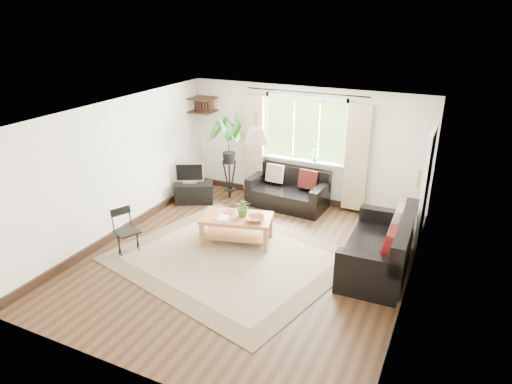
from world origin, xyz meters
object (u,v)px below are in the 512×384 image
at_px(coffee_table, 237,229).
at_px(folding_chair, 127,232).
at_px(sofa_right, 378,245).
at_px(sofa_back, 287,190).
at_px(tv_stand, 194,192).
at_px(palm_stand, 229,158).

xyz_separation_m(coffee_table, folding_chair, (-1.46, -1.11, 0.14)).
height_order(sofa_right, coffee_table, sofa_right).
distance_m(sofa_back, folding_chair, 3.37).
height_order(sofa_back, coffee_table, sofa_back).
xyz_separation_m(sofa_right, tv_stand, (-4.03, 1.06, -0.23)).
bearing_deg(tv_stand, sofa_right, -42.29).
bearing_deg(coffee_table, sofa_back, 82.87).
bearing_deg(sofa_back, coffee_table, -93.43).
distance_m(sofa_back, palm_stand, 1.39).
xyz_separation_m(sofa_right, coffee_table, (-2.39, -0.14, -0.19)).
relative_size(sofa_right, tv_stand, 2.38).
bearing_deg(tv_stand, coffee_table, -63.80).
height_order(sofa_right, folding_chair, sofa_right).
distance_m(coffee_table, tv_stand, 2.04).
bearing_deg(folding_chair, sofa_right, -47.53).
bearing_deg(sofa_back, folding_chair, -116.31).
height_order(coffee_table, palm_stand, palm_stand).
xyz_separation_m(coffee_table, tv_stand, (-1.64, 1.21, -0.04)).
relative_size(tv_stand, folding_chair, 1.02).
xyz_separation_m(sofa_back, palm_stand, (-1.28, -0.10, 0.53)).
bearing_deg(folding_chair, tv_stand, 29.00).
height_order(sofa_back, folding_chair, folding_chair).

